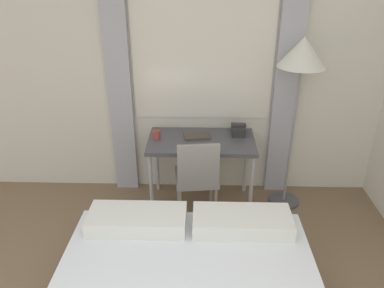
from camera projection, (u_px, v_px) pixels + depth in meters
wall_back_with_window at (186, 70)px, 3.76m from camera, size 5.08×0.13×2.70m
desk at (201, 146)px, 3.71m from camera, size 1.05×0.59×0.75m
desk_chair at (197, 175)px, 3.53m from camera, size 0.44×0.44×0.90m
standing_lamp at (302, 63)px, 3.36m from camera, size 0.44×0.44×1.75m
telephone at (238, 130)px, 3.78m from camera, size 0.15×0.18×0.11m
book at (197, 136)px, 3.73m from camera, size 0.28×0.19×0.02m
mug at (157, 135)px, 3.68m from camera, size 0.07×0.07×0.09m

